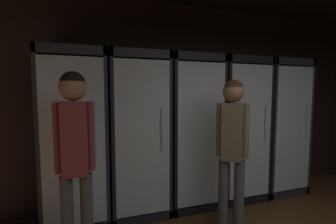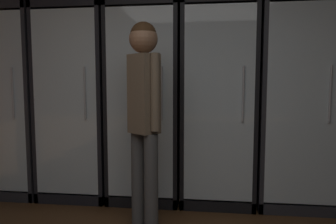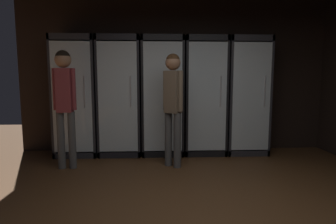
{
  "view_description": "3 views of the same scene",
  "coord_description": "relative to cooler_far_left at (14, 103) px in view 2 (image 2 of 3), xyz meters",
  "views": [
    {
      "loc": [
        -1.7,
        -0.11,
        1.55
      ],
      "look_at": [
        -0.9,
        2.32,
        1.33
      ],
      "focal_mm": 24.4,
      "sensor_mm": 36.0,
      "label": 1
    },
    {
      "loc": [
        0.19,
        -0.39,
        1.21
      ],
      "look_at": [
        -0.16,
        2.51,
        0.94
      ],
      "focal_mm": 32.62,
      "sensor_mm": 36.0,
      "label": 2
    },
    {
      "loc": [
        -0.53,
        -2.02,
        1.31
      ],
      "look_at": [
        -0.32,
        2.74,
        0.74
      ],
      "focal_mm": 28.95,
      "sensor_mm": 36.0,
      "label": 3
    }
  ],
  "objects": [
    {
      "name": "cooler_left",
      "position": [
        0.74,
        -0.0,
        0.0
      ],
      "size": [
        0.72,
        0.58,
        2.04
      ],
      "color": "black",
      "rests_on": "ground"
    },
    {
      "name": "shopper_near",
      "position": [
        1.62,
        -0.78,
        0.05
      ],
      "size": [
        0.28,
        0.27,
        1.69
      ],
      "color": "#4C4C4C",
      "rests_on": "ground"
    },
    {
      "name": "cooler_far_right",
      "position": [
        2.96,
        -0.0,
        0.0
      ],
      "size": [
        0.72,
        0.58,
        2.04
      ],
      "color": "#2B2B30",
      "rests_on": "ground"
    },
    {
      "name": "wall_back",
      "position": [
        1.9,
        0.28,
        0.4
      ],
      "size": [
        6.0,
        0.06,
        2.8
      ],
      "primitive_type": "cube",
      "color": "black",
      "rests_on": "ground"
    },
    {
      "name": "cooler_center",
      "position": [
        1.48,
        -0.0,
        -0.0
      ],
      "size": [
        0.72,
        0.58,
        2.04
      ],
      "color": "black",
      "rests_on": "ground"
    },
    {
      "name": "cooler_far_left",
      "position": [
        0.0,
        0.0,
        0.0
      ],
      "size": [
        0.72,
        0.58,
        2.04
      ],
      "color": "#2B2B30",
      "rests_on": "ground"
    },
    {
      "name": "cooler_right",
      "position": [
        2.22,
        -0.0,
        0.01
      ],
      "size": [
        0.72,
        0.58,
        2.04
      ],
      "color": "black",
      "rests_on": "ground"
    }
  ]
}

